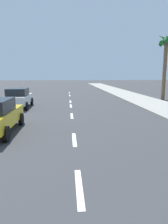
# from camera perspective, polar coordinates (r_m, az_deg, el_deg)

# --- Properties ---
(ground_plane) EXTENTS (160.00, 160.00, 0.00)m
(ground_plane) POSITION_cam_1_polar(r_m,az_deg,el_deg) (17.39, -3.61, 1.46)
(ground_plane) COLOR #38383A
(sidewalk_strip) EXTENTS (3.60, 80.00, 0.14)m
(sidewalk_strip) POSITION_cam_1_polar(r_m,az_deg,el_deg) (20.77, 16.87, 2.67)
(sidewalk_strip) COLOR #9E998E
(sidewalk_strip) RESTS_ON ground
(lane_stripe_2) EXTENTS (0.16, 1.80, 0.01)m
(lane_stripe_2) POSITION_cam_1_polar(r_m,az_deg,el_deg) (5.29, -1.32, -19.86)
(lane_stripe_2) COLOR white
(lane_stripe_2) RESTS_ON ground
(lane_stripe_3) EXTENTS (0.16, 1.80, 0.01)m
(lane_stripe_3) POSITION_cam_1_polar(r_m,az_deg,el_deg) (8.70, -2.68, -7.51)
(lane_stripe_3) COLOR white
(lane_stripe_3) RESTS_ON ground
(lane_stripe_4) EXTENTS (0.16, 1.80, 0.01)m
(lane_stripe_4) POSITION_cam_1_polar(r_m,az_deg,el_deg) (13.53, -3.35, -1.06)
(lane_stripe_4) COLOR white
(lane_stripe_4) RESTS_ON ground
(lane_stripe_5) EXTENTS (0.16, 1.80, 0.01)m
(lane_stripe_5) POSITION_cam_1_polar(r_m,az_deg,el_deg) (17.76, -3.63, 1.66)
(lane_stripe_5) COLOR white
(lane_stripe_5) RESTS_ON ground
(lane_stripe_6) EXTENTS (0.16, 1.80, 0.01)m
(lane_stripe_6) POSITION_cam_1_polar(r_m,az_deg,el_deg) (20.63, -3.75, 2.86)
(lane_stripe_6) COLOR white
(lane_stripe_6) RESTS_ON ground
(lane_stripe_7) EXTENTS (0.16, 1.80, 0.01)m
(lane_stripe_7) POSITION_cam_1_polar(r_m,az_deg,el_deg) (26.62, -3.92, 4.53)
(lane_stripe_7) COLOR white
(lane_stripe_7) RESTS_ON ground
(lane_stripe_8) EXTENTS (0.16, 1.80, 0.01)m
(lane_stripe_8) POSITION_cam_1_polar(r_m,az_deg,el_deg) (30.67, -4.00, 5.29)
(lane_stripe_8) COLOR white
(lane_stripe_8) RESTS_ON ground
(parked_car_white) EXTENTS (1.89, 3.97, 1.57)m
(parked_car_white) POSITION_cam_1_polar(r_m,az_deg,el_deg) (17.55, -17.51, 3.84)
(parked_car_white) COLOR white
(parked_car_white) RESTS_ON ground
(palm_tree_far) EXTENTS (1.91, 1.89, 6.84)m
(palm_tree_far) POSITION_cam_1_polar(r_m,az_deg,el_deg) (23.47, 21.52, 15.74)
(palm_tree_far) COLOR brown
(palm_tree_far) RESTS_ON ground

